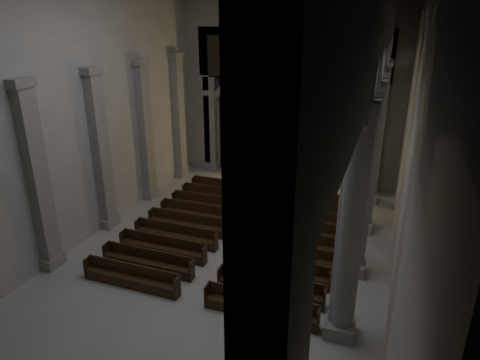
{
  "coord_description": "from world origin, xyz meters",
  "views": [
    {
      "loc": [
        6.36,
        -14.69,
        10.2
      ],
      "look_at": [
        -0.14,
        3.0,
        2.89
      ],
      "focal_mm": 32.0,
      "sensor_mm": 36.0,
      "label": 1
    }
  ],
  "objects": [
    {
      "name": "worshipper",
      "position": [
        1.42,
        7.33,
        0.68
      ],
      "size": [
        0.52,
        0.35,
        1.37
      ],
      "primitive_type": "imported",
      "rotation": [
        0.0,
        0.0,
        0.06
      ],
      "color": "black",
      "rests_on": "ground"
    },
    {
      "name": "candle_stand_left",
      "position": [
        -2.45,
        9.7,
        0.34
      ],
      "size": [
        0.21,
        0.21,
        1.27
      ],
      "color": "#A57833",
      "rests_on": "ground"
    },
    {
      "name": "candle_stand_right",
      "position": [
        3.4,
        9.6,
        0.42
      ],
      "size": [
        0.26,
        0.26,
        1.54
      ],
      "color": "#A57833",
      "rests_on": "ground"
    },
    {
      "name": "pews",
      "position": [
        0.0,
        2.37,
        0.31
      ],
      "size": [
        9.62,
        10.39,
        0.94
      ],
      "color": "black",
      "rests_on": "ground"
    },
    {
      "name": "left_pilasters",
      "position": [
        -6.75,
        3.5,
        3.91
      ],
      "size": [
        0.6,
        13.0,
        8.03
      ],
      "color": "gray",
      "rests_on": "ground"
    },
    {
      "name": "sanctuary_step",
      "position": [
        0.0,
        10.6,
        0.07
      ],
      "size": [
        8.5,
        2.6,
        0.15
      ],
      "primitive_type": "cube",
      "color": "gray",
      "rests_on": "ground"
    },
    {
      "name": "sanctuary_wall",
      "position": [
        0.0,
        11.54,
        6.62
      ],
      "size": [
        14.0,
        0.77,
        12.0
      ],
      "color": "gray",
      "rests_on": "ground"
    },
    {
      "name": "altar",
      "position": [
        0.53,
        11.02,
        0.59
      ],
      "size": [
        1.73,
        0.69,
        0.88
      ],
      "color": "beige",
      "rests_on": "sanctuary_step"
    },
    {
      "name": "right_arcade",
      "position": [
        5.5,
        1.33,
        7.83
      ],
      "size": [
        1.0,
        24.0,
        12.0
      ],
      "color": "gray",
      "rests_on": "ground"
    },
    {
      "name": "altar_rail",
      "position": [
        0.0,
        9.4,
        0.64
      ],
      "size": [
        4.88,
        0.09,
        0.96
      ],
      "color": "black",
      "rests_on": "ground"
    },
    {
      "name": "room",
      "position": [
        0.0,
        0.0,
        7.6
      ],
      "size": [
        24.0,
        24.1,
        12.0
      ],
      "color": "#A3A09B",
      "rests_on": "ground"
    }
  ]
}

